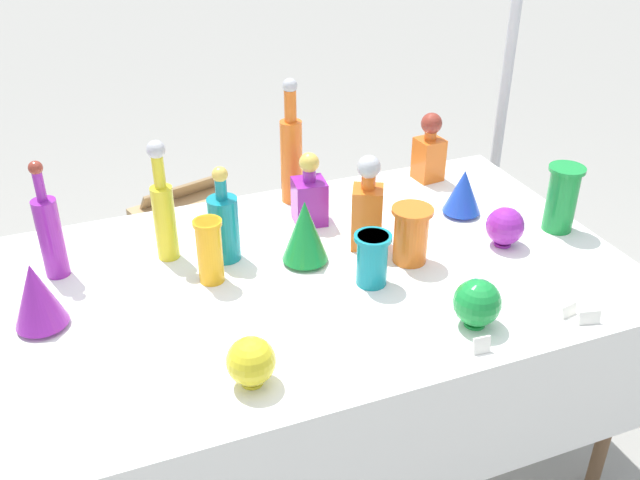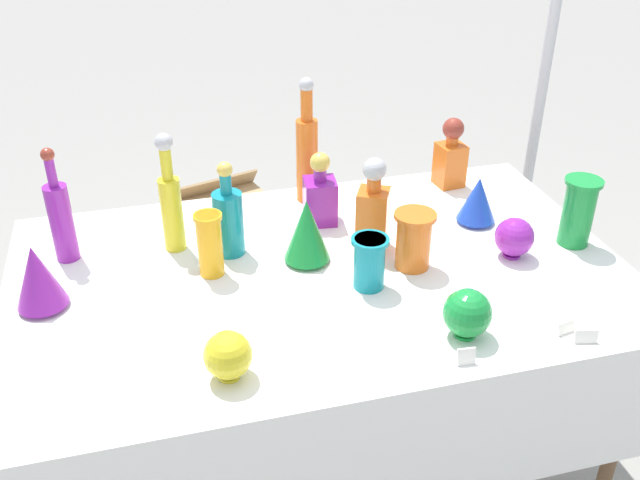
{
  "view_description": "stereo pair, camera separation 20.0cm",
  "coord_description": "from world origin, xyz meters",
  "px_view_note": "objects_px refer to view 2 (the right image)",
  "views": [
    {
      "loc": [
        -0.63,
        -1.61,
        1.87
      ],
      "look_at": [
        0.0,
        0.0,
        0.86
      ],
      "focal_mm": 40.0,
      "sensor_mm": 36.0,
      "label": 1
    },
    {
      "loc": [
        -0.44,
        -1.67,
        1.87
      ],
      "look_at": [
        0.0,
        0.0,
        0.86
      ],
      "focal_mm": 40.0,
      "sensor_mm": 36.0,
      "label": 2
    }
  ],
  "objects_px": {
    "slender_vase_0": "(369,260)",
    "tall_bottle_1": "(171,201)",
    "tall_bottle_2": "(61,218)",
    "tall_bottle_3": "(307,152)",
    "round_bowl_1": "(467,313)",
    "slender_vase_2": "(210,243)",
    "round_bowl_0": "(514,237)",
    "cardboard_box_behind_left": "(222,234)",
    "square_decanter_0": "(373,210)",
    "fluted_vase_1": "(478,199)",
    "slender_vase_3": "(414,238)",
    "fluted_vase_2": "(37,276)",
    "canopy_pole": "(544,73)",
    "fluted_vase_0": "(307,230)",
    "slender_vase_1": "(579,210)",
    "square_decanter_2": "(320,195)",
    "square_decanter_1": "(451,155)",
    "round_bowl_2": "(228,355)",
    "tall_bottle_0": "(228,219)"
  },
  "relations": [
    {
      "from": "tall_bottle_2",
      "to": "fluted_vase_1",
      "type": "bearing_deg",
      "value": -4.81
    },
    {
      "from": "round_bowl_2",
      "to": "round_bowl_1",
      "type": "bearing_deg",
      "value": 0.38
    },
    {
      "from": "square_decanter_0",
      "to": "fluted_vase_0",
      "type": "relative_size",
      "value": 1.49
    },
    {
      "from": "square_decanter_0",
      "to": "fluted_vase_1",
      "type": "distance_m",
      "value": 0.38
    },
    {
      "from": "slender_vase_0",
      "to": "slender_vase_3",
      "type": "height_order",
      "value": "slender_vase_3"
    },
    {
      "from": "tall_bottle_2",
      "to": "fluted_vase_2",
      "type": "distance_m",
      "value": 0.25
    },
    {
      "from": "tall_bottle_3",
      "to": "round_bowl_0",
      "type": "xyz_separation_m",
      "value": [
        0.5,
        -0.52,
        -0.11
      ]
    },
    {
      "from": "tall_bottle_2",
      "to": "square_decanter_1",
      "type": "bearing_deg",
      "value": 7.66
    },
    {
      "from": "fluted_vase_1",
      "to": "round_bowl_0",
      "type": "bearing_deg",
      "value": -86.25
    },
    {
      "from": "tall_bottle_2",
      "to": "canopy_pole",
      "type": "height_order",
      "value": "canopy_pole"
    },
    {
      "from": "tall_bottle_3",
      "to": "fluted_vase_1",
      "type": "relative_size",
      "value": 2.72
    },
    {
      "from": "square_decanter_1",
      "to": "fluted_vase_0",
      "type": "height_order",
      "value": "square_decanter_1"
    },
    {
      "from": "slender_vase_3",
      "to": "round_bowl_0",
      "type": "bearing_deg",
      "value": -4.54
    },
    {
      "from": "square_decanter_1",
      "to": "slender_vase_2",
      "type": "xyz_separation_m",
      "value": [
        -0.89,
        -0.36,
        -0.01
      ]
    },
    {
      "from": "tall_bottle_3",
      "to": "fluted_vase_2",
      "type": "height_order",
      "value": "tall_bottle_3"
    },
    {
      "from": "cardboard_box_behind_left",
      "to": "square_decanter_1",
      "type": "bearing_deg",
      "value": -50.33
    },
    {
      "from": "square_decanter_0",
      "to": "round_bowl_1",
      "type": "xyz_separation_m",
      "value": [
        0.09,
        -0.46,
        -0.06
      ]
    },
    {
      "from": "slender_vase_0",
      "to": "tall_bottle_1",
      "type": "bearing_deg",
      "value": 145.29
    },
    {
      "from": "square_decanter_0",
      "to": "slender_vase_2",
      "type": "height_order",
      "value": "square_decanter_0"
    },
    {
      "from": "slender_vase_0",
      "to": "slender_vase_1",
      "type": "bearing_deg",
      "value": 5.48
    },
    {
      "from": "slender_vase_1",
      "to": "fluted_vase_2",
      "type": "bearing_deg",
      "value": 177.79
    },
    {
      "from": "square_decanter_2",
      "to": "cardboard_box_behind_left",
      "type": "xyz_separation_m",
      "value": [
        -0.21,
        1.02,
        -0.68
      ]
    },
    {
      "from": "square_decanter_0",
      "to": "round_bowl_0",
      "type": "height_order",
      "value": "square_decanter_0"
    },
    {
      "from": "slender_vase_2",
      "to": "tall_bottle_2",
      "type": "bearing_deg",
      "value": 154.4
    },
    {
      "from": "fluted_vase_2",
      "to": "round_bowl_1",
      "type": "distance_m",
      "value": 1.1
    },
    {
      "from": "tall_bottle_2",
      "to": "round_bowl_0",
      "type": "xyz_separation_m",
      "value": [
        1.27,
        -0.32,
        -0.07
      ]
    },
    {
      "from": "tall_bottle_3",
      "to": "cardboard_box_behind_left",
      "type": "bearing_deg",
      "value": 104.02
    },
    {
      "from": "fluted_vase_2",
      "to": "canopy_pole",
      "type": "distance_m",
      "value": 2.0
    },
    {
      "from": "round_bowl_0",
      "to": "canopy_pole",
      "type": "relative_size",
      "value": 0.05
    },
    {
      "from": "square_decanter_2",
      "to": "slender_vase_1",
      "type": "distance_m",
      "value": 0.79
    },
    {
      "from": "slender_vase_0",
      "to": "cardboard_box_behind_left",
      "type": "bearing_deg",
      "value": 100.01
    },
    {
      "from": "tall_bottle_3",
      "to": "round_bowl_2",
      "type": "relative_size",
      "value": 3.49
    },
    {
      "from": "slender_vase_1",
      "to": "canopy_pole",
      "type": "relative_size",
      "value": 0.08
    },
    {
      "from": "round_bowl_0",
      "to": "round_bowl_1",
      "type": "relative_size",
      "value": 0.94
    },
    {
      "from": "square_decanter_1",
      "to": "slender_vase_2",
      "type": "distance_m",
      "value": 0.96
    },
    {
      "from": "slender_vase_2",
      "to": "round_bowl_2",
      "type": "xyz_separation_m",
      "value": [
        -0.02,
        -0.45,
        -0.04
      ]
    },
    {
      "from": "fluted_vase_0",
      "to": "fluted_vase_1",
      "type": "bearing_deg",
      "value": 8.84
    },
    {
      "from": "tall_bottle_1",
      "to": "tall_bottle_3",
      "type": "relative_size",
      "value": 0.87
    },
    {
      "from": "square_decanter_0",
      "to": "tall_bottle_0",
      "type": "bearing_deg",
      "value": 168.48
    },
    {
      "from": "slender_vase_2",
      "to": "round_bowl_1",
      "type": "bearing_deg",
      "value": -37.84
    },
    {
      "from": "canopy_pole",
      "to": "square_decanter_1",
      "type": "bearing_deg",
      "value": -149.18
    },
    {
      "from": "tall_bottle_3",
      "to": "round_bowl_1",
      "type": "bearing_deg",
      "value": -76.39
    },
    {
      "from": "slender_vase_1",
      "to": "square_decanter_2",
      "type": "bearing_deg",
      "value": 155.17
    },
    {
      "from": "square_decanter_1",
      "to": "round_bowl_2",
      "type": "relative_size",
      "value": 2.04
    },
    {
      "from": "tall_bottle_2",
      "to": "slender_vase_0",
      "type": "relative_size",
      "value": 2.3
    },
    {
      "from": "cardboard_box_behind_left",
      "to": "round_bowl_1",
      "type": "bearing_deg",
      "value": -76.18
    },
    {
      "from": "square_decanter_0",
      "to": "slender_vase_1",
      "type": "relative_size",
      "value": 1.38
    },
    {
      "from": "round_bowl_0",
      "to": "tall_bottle_3",
      "type": "bearing_deg",
      "value": 133.92
    },
    {
      "from": "round_bowl_1",
      "to": "canopy_pole",
      "type": "distance_m",
      "value": 1.4
    },
    {
      "from": "fluted_vase_0",
      "to": "canopy_pole",
      "type": "relative_size",
      "value": 0.08
    }
  ]
}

